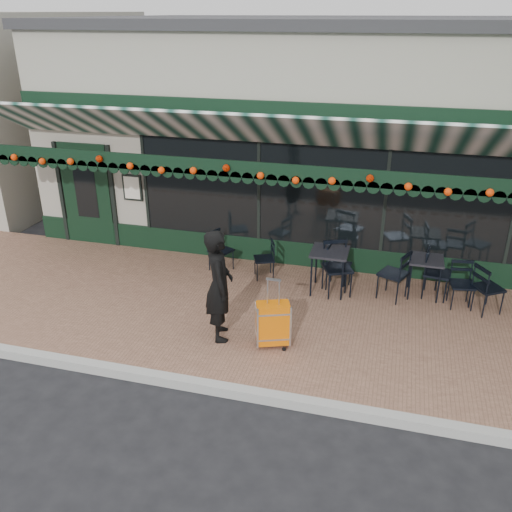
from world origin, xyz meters
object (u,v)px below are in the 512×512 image
(woman, at_px, (219,285))
(chair_a_right, at_px, (437,274))
(suitcase, at_px, (273,324))
(chair_b_right, at_px, (339,266))
(cafe_table_b, at_px, (330,255))
(chair_b_left, at_px, (264,259))
(cafe_table_a, at_px, (426,262))
(chair_b_front, at_px, (337,269))
(chair_a_front, at_px, (462,285))
(chair_solo, at_px, (221,251))
(chair_a_extra, at_px, (488,288))
(chair_a_left, at_px, (393,274))

(woman, xyz_separation_m, chair_a_right, (3.29, 2.22, -0.44))
(suitcase, bearing_deg, chair_b_right, 51.10)
(cafe_table_b, xyz_separation_m, chair_b_left, (-1.27, 0.25, -0.35))
(cafe_table_a, bearing_deg, chair_b_front, -167.52)
(chair_a_front, relative_size, chair_solo, 1.01)
(chair_a_extra, xyz_separation_m, chair_solo, (-4.85, 0.38, -0.03))
(cafe_table_a, height_order, chair_a_extra, chair_a_extra)
(suitcase, height_order, cafe_table_a, suitcase)
(chair_b_right, bearing_deg, woman, 148.91)
(chair_a_right, xyz_separation_m, chair_b_front, (-1.71, -0.33, 0.04))
(cafe_table_b, distance_m, chair_b_right, 0.38)
(suitcase, bearing_deg, cafe_table_b, 53.58)
(suitcase, height_order, chair_b_right, suitcase)
(chair_solo, bearing_deg, chair_a_front, -70.44)
(chair_a_front, relative_size, chair_a_extra, 0.94)
(chair_a_front, relative_size, chair_b_right, 0.94)
(cafe_table_b, relative_size, chair_b_front, 0.82)
(suitcase, xyz_separation_m, chair_b_front, (0.72, 1.93, 0.11))
(chair_a_right, distance_m, chair_b_left, 3.14)
(chair_b_front, bearing_deg, chair_b_left, 143.99)
(chair_a_front, bearing_deg, chair_b_front, 173.44)
(chair_b_front, bearing_deg, chair_b_right, 65.21)
(chair_a_left, xyz_separation_m, chair_solo, (-3.29, 0.30, -0.06))
(woman, height_order, chair_a_front, woman)
(woman, bearing_deg, chair_solo, -4.31)
(suitcase, bearing_deg, chair_a_right, 22.48)
(cafe_table_b, relative_size, chair_b_right, 0.93)
(suitcase, relative_size, chair_solo, 1.39)
(suitcase, xyz_separation_m, chair_a_extra, (3.25, 1.95, 0.06))
(suitcase, distance_m, chair_a_extra, 3.79)
(chair_a_right, relative_size, chair_b_right, 1.05)
(chair_a_extra, bearing_deg, cafe_table_b, 57.27)
(chair_b_left, bearing_deg, cafe_table_a, 67.86)
(chair_a_front, xyz_separation_m, chair_a_extra, (0.41, -0.07, 0.03))
(woman, xyz_separation_m, cafe_table_a, (3.08, 2.22, -0.25))
(woman, height_order, chair_b_right, woman)
(woman, xyz_separation_m, chair_b_right, (1.58, 2.12, -0.46))
(cafe_table_a, distance_m, chair_b_right, 1.52)
(chair_a_right, height_order, chair_a_front, chair_a_right)
(woman, distance_m, chair_b_front, 2.49)
(chair_b_right, bearing_deg, chair_a_front, -88.38)
(chair_b_front, bearing_deg, suitcase, -134.85)
(suitcase, distance_m, chair_b_right, 2.28)
(chair_a_left, bearing_deg, chair_b_front, -60.88)
(woman, xyz_separation_m, chair_a_front, (3.70, 1.97, -0.49))
(woman, relative_size, chair_b_right, 2.06)
(chair_a_front, relative_size, chair_b_left, 1.08)
(chair_a_front, xyz_separation_m, chair_b_right, (-2.12, 0.15, 0.03))
(chair_a_front, xyz_separation_m, chair_b_front, (-2.12, -0.08, 0.08))
(chair_a_right, relative_size, chair_solo, 1.12)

